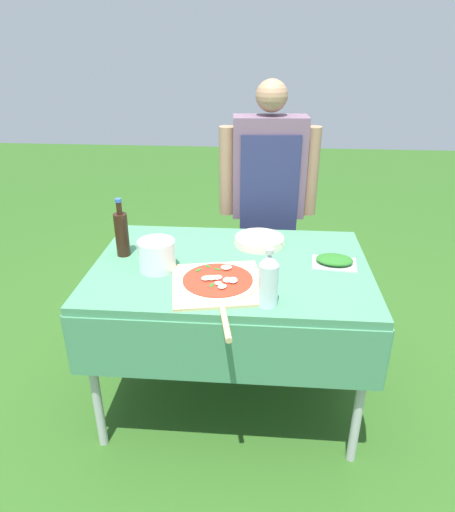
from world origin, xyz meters
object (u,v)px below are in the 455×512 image
at_px(pizza_on_peel, 218,283).
at_px(mixing_tub, 157,255).
at_px(herb_container, 334,260).
at_px(oil_bottle, 122,233).
at_px(plate_stack, 259,241).
at_px(person_cook, 268,192).
at_px(water_bottle, 269,279).
at_px(prep_table, 231,280).

height_order(pizza_on_peel, mixing_tub, mixing_tub).
bearing_deg(herb_container, mixing_tub, -172.02).
height_order(pizza_on_peel, oil_bottle, oil_bottle).
xyz_separation_m(oil_bottle, plate_stack, (0.64, 0.17, -0.09)).
relative_size(person_cook, water_bottle, 6.36).
bearing_deg(mixing_tub, prep_table, 13.08).
relative_size(person_cook, plate_stack, 6.06).
height_order(water_bottle, plate_stack, water_bottle).
bearing_deg(herb_container, pizza_on_peel, -154.20).
distance_m(water_bottle, plate_stack, 0.58).
height_order(herb_container, mixing_tub, mixing_tub).
distance_m(prep_table, water_bottle, 0.42).
xyz_separation_m(prep_table, mixing_tub, (-0.32, -0.08, 0.15)).
height_order(pizza_on_peel, herb_container, pizza_on_peel).
relative_size(mixing_tub, plate_stack, 0.66).
bearing_deg(mixing_tub, plate_stack, 34.32).
xyz_separation_m(prep_table, plate_stack, (0.12, 0.23, 0.10)).
height_order(person_cook, plate_stack, person_cook).
bearing_deg(prep_table, person_cook, 76.85).
height_order(water_bottle, mixing_tub, water_bottle).
distance_m(oil_bottle, mixing_tub, 0.24).
height_order(person_cook, water_bottle, person_cook).
xyz_separation_m(person_cook, water_bottle, (0.00, -1.04, -0.01)).
height_order(herb_container, plate_stack, same).
xyz_separation_m(pizza_on_peel, herb_container, (0.51, 0.25, 0.00)).
distance_m(pizza_on_peel, herb_container, 0.57).
bearing_deg(oil_bottle, mixing_tub, -34.68).
distance_m(person_cook, herb_container, 0.74).
bearing_deg(pizza_on_peel, prep_table, 68.33).
bearing_deg(mixing_tub, oil_bottle, 145.32).
xyz_separation_m(person_cook, herb_container, (0.31, -0.67, -0.10)).
height_order(person_cook, mixing_tub, person_cook).
bearing_deg(water_bottle, plate_stack, 94.10).
height_order(prep_table, pizza_on_peel, pizza_on_peel).
bearing_deg(oil_bottle, water_bottle, -30.15).
bearing_deg(person_cook, plate_stack, 81.21).
xyz_separation_m(prep_table, pizza_on_peel, (-0.04, -0.21, 0.10)).
distance_m(pizza_on_peel, water_bottle, 0.26).
height_order(prep_table, oil_bottle, oil_bottle).
distance_m(person_cook, oil_bottle, 0.94).
bearing_deg(mixing_tub, water_bottle, -28.24).
xyz_separation_m(pizza_on_peel, oil_bottle, (-0.48, 0.27, 0.10)).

